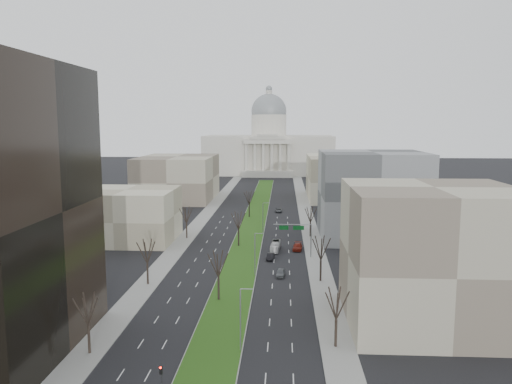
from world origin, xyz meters
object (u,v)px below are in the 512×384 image
(car_grey_near, at_px, (281,273))
(car_grey_far, at_px, (279,210))
(box_van, at_px, (275,246))
(car_red, at_px, (297,247))
(car_black, at_px, (270,256))

(car_grey_near, xyz_separation_m, car_grey_far, (-1.21, 75.96, -0.10))
(box_van, bearing_deg, car_grey_near, -81.83)
(car_grey_far, bearing_deg, car_red, -84.01)
(car_black, height_order, car_grey_far, car_black)
(car_grey_far, relative_size, box_van, 0.58)
(car_grey_near, xyz_separation_m, box_van, (-1.48, 21.12, 0.38))
(car_red, distance_m, car_grey_far, 54.01)
(box_van, bearing_deg, car_grey_far, 93.88)
(car_grey_far, height_order, box_van, box_van)
(car_red, relative_size, car_grey_far, 1.17)
(car_grey_near, bearing_deg, car_grey_far, 95.53)
(car_black, distance_m, car_red, 11.44)
(car_red, height_order, car_grey_far, car_red)
(car_red, bearing_deg, box_van, -163.73)
(car_red, bearing_deg, car_grey_far, 100.80)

